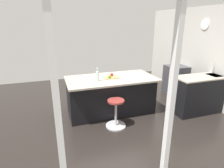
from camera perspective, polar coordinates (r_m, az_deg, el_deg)
ground_plane at (r=4.75m, az=1.40°, el=-8.95°), size 7.03×7.03×0.00m
window_panel_rear at (r=2.16m, az=27.45°, el=-10.79°), size 5.23×0.12×2.60m
interior_partition_left at (r=5.75m, az=27.07°, el=7.60°), size 0.15×5.41×2.60m
sink_cabinet at (r=5.34m, az=27.13°, el=-2.39°), size 1.84×0.60×1.21m
oven_range at (r=6.24m, az=18.97°, el=1.23°), size 0.60×0.61×0.90m
kitchen_island at (r=4.65m, az=-0.38°, el=-3.32°), size 2.15×1.09×0.91m
stool_by_window at (r=4.06m, az=1.18°, el=-9.27°), size 0.44×0.44×0.63m
cutting_board at (r=4.48m, az=-0.12°, el=2.07°), size 0.36×0.24×0.02m
apple_green at (r=4.38m, az=-0.83°, el=2.35°), size 0.08×0.08×0.08m
apple_red at (r=4.55m, az=-0.09°, el=2.93°), size 0.07×0.07×0.07m
water_bottle at (r=4.22m, az=-4.47°, el=2.57°), size 0.06×0.06×0.31m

